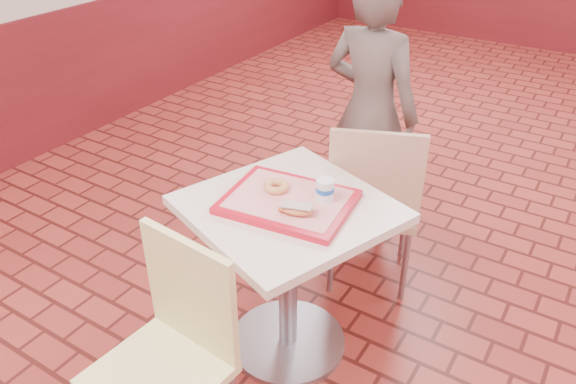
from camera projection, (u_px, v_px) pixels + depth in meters
The scene contains 8 objects.
main_table at pixel (288, 255), 2.39m from camera, with size 0.74×0.74×0.79m.
chair_main_front at pixel (172, 347), 1.98m from camera, with size 0.46×0.46×0.91m.
chair_main_back at pixel (373, 199), 2.78m from camera, with size 0.57×0.57×0.95m.
customer at pixel (370, 112), 3.10m from camera, with size 0.56×0.37×1.54m, color brown.
serving_tray at pixel (288, 202), 2.25m from camera, with size 0.50×0.39×0.03m.
ring_donut at pixel (276, 186), 2.29m from camera, with size 0.10×0.10×0.03m, color #D1854C.
long_john_donut at pixel (296, 210), 2.14m from camera, with size 0.15×0.10×0.04m.
paper_cup at pixel (325, 190), 2.21m from camera, with size 0.07×0.07×0.09m.
Camera 1 is at (-0.31, -2.14, 2.01)m, focal length 35.00 mm.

